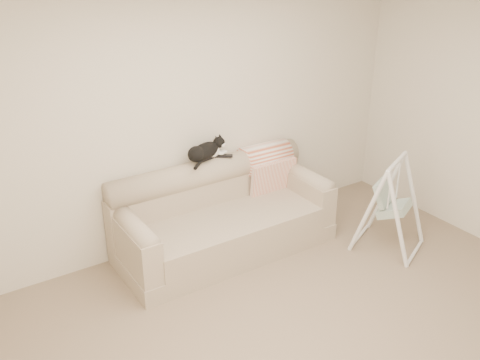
{
  "coord_description": "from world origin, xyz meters",
  "views": [
    {
      "loc": [
        -2.37,
        -2.5,
        2.96
      ],
      "look_at": [
        0.09,
        1.27,
        0.9
      ],
      "focal_mm": 40.0,
      "sensor_mm": 36.0,
      "label": 1
    }
  ],
  "objects_px": {
    "sofa": "(221,217)",
    "tuxedo_cat": "(206,151)",
    "baby_swing": "(391,204)",
    "remote_a": "(206,159)",
    "remote_b": "(224,156)"
  },
  "relations": [
    {
      "from": "remote_a",
      "to": "remote_b",
      "type": "height_order",
      "value": "remote_a"
    },
    {
      "from": "tuxedo_cat",
      "to": "baby_swing",
      "type": "relative_size",
      "value": 0.53
    },
    {
      "from": "tuxedo_cat",
      "to": "baby_swing",
      "type": "bearing_deg",
      "value": -37.97
    },
    {
      "from": "sofa",
      "to": "tuxedo_cat",
      "type": "relative_size",
      "value": 4.24
    },
    {
      "from": "baby_swing",
      "to": "remote_b",
      "type": "bearing_deg",
      "value": 137.94
    },
    {
      "from": "sofa",
      "to": "tuxedo_cat",
      "type": "height_order",
      "value": "tuxedo_cat"
    },
    {
      "from": "remote_b",
      "to": "sofa",
      "type": "bearing_deg",
      "value": -128.82
    },
    {
      "from": "remote_a",
      "to": "tuxedo_cat",
      "type": "height_order",
      "value": "tuxedo_cat"
    },
    {
      "from": "sofa",
      "to": "remote_a",
      "type": "distance_m",
      "value": 0.61
    },
    {
      "from": "remote_b",
      "to": "baby_swing",
      "type": "xyz_separation_m",
      "value": [
        1.27,
        -1.14,
        -0.42
      ]
    },
    {
      "from": "tuxedo_cat",
      "to": "remote_b",
      "type": "bearing_deg",
      "value": -3.05
    },
    {
      "from": "tuxedo_cat",
      "to": "baby_swing",
      "type": "height_order",
      "value": "tuxedo_cat"
    },
    {
      "from": "sofa",
      "to": "tuxedo_cat",
      "type": "distance_m",
      "value": 0.69
    },
    {
      "from": "remote_a",
      "to": "baby_swing",
      "type": "distance_m",
      "value": 1.93
    },
    {
      "from": "baby_swing",
      "to": "sofa",
      "type": "bearing_deg",
      "value": 147.47
    }
  ]
}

